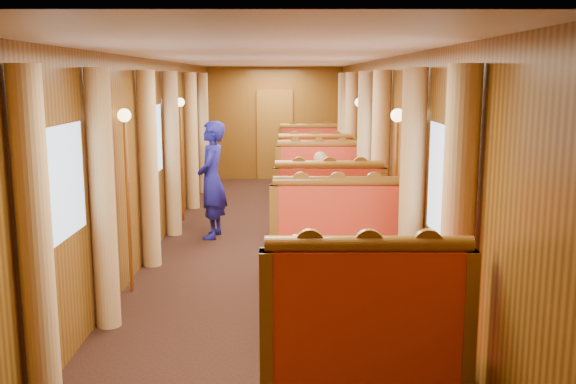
{
  "coord_description": "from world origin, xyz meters",
  "views": [
    {
      "loc": [
        0.26,
        -8.34,
        2.26
      ],
      "look_at": [
        0.28,
        -1.57,
        1.05
      ],
      "focal_mm": 40.0,
      "sensor_mm": 36.0,
      "label": 1
    }
  ],
  "objects_px": {
    "tea_tray": "(333,274)",
    "teapot_back": "(333,262)",
    "banquette_mid_aft": "(319,203)",
    "fruit_plate": "(388,274)",
    "banquette_near_fwd": "(363,369)",
    "banquette_near_aft": "(338,274)",
    "table_mid": "(323,221)",
    "passenger": "(320,184)",
    "banquette_far_aft": "(311,170)",
    "table_near": "(348,318)",
    "banquette_far_fwd": "(315,186)",
    "table_far": "(313,180)",
    "teapot_right": "(349,268)",
    "steward": "(212,180)",
    "rose_vase_far": "(315,150)",
    "teapot_left": "(330,266)",
    "rose_vase_mid": "(322,180)",
    "banquette_mid_fwd": "(328,236)"
  },
  "relations": [
    {
      "from": "banquette_mid_aft",
      "to": "table_near",
      "type": "bearing_deg",
      "value": -90.0
    },
    {
      "from": "table_near",
      "to": "passenger",
      "type": "relative_size",
      "value": 1.38
    },
    {
      "from": "teapot_right",
      "to": "banquette_near_fwd",
      "type": "bearing_deg",
      "value": -84.7
    },
    {
      "from": "tea_tray",
      "to": "table_near",
      "type": "bearing_deg",
      "value": 27.69
    },
    {
      "from": "banquette_near_fwd",
      "to": "banquette_near_aft",
      "type": "bearing_deg",
      "value": 90.0
    },
    {
      "from": "table_near",
      "to": "banquette_far_fwd",
      "type": "bearing_deg",
      "value": 90.0
    },
    {
      "from": "teapot_right",
      "to": "banquette_mid_fwd",
      "type": "bearing_deg",
      "value": 94.69
    },
    {
      "from": "banquette_mid_aft",
      "to": "teapot_back",
      "type": "height_order",
      "value": "banquette_mid_aft"
    },
    {
      "from": "banquette_mid_aft",
      "to": "rose_vase_far",
      "type": "relative_size",
      "value": 3.72
    },
    {
      "from": "table_far",
      "to": "banquette_far_aft",
      "type": "distance_m",
      "value": 1.02
    },
    {
      "from": "passenger",
      "to": "rose_vase_far",
      "type": "bearing_deg",
      "value": 89.25
    },
    {
      "from": "banquette_far_aft",
      "to": "teapot_right",
      "type": "distance_m",
      "value": 8.11
    },
    {
      "from": "banquette_near_fwd",
      "to": "fruit_plate",
      "type": "height_order",
      "value": "banquette_near_fwd"
    },
    {
      "from": "fruit_plate",
      "to": "table_near",
      "type": "bearing_deg",
      "value": 160.03
    },
    {
      "from": "banquette_mid_aft",
      "to": "fruit_plate",
      "type": "relative_size",
      "value": 5.75
    },
    {
      "from": "table_mid",
      "to": "rose_vase_mid",
      "type": "xyz_separation_m",
      "value": [
        -0.01,
        0.04,
        0.55
      ]
    },
    {
      "from": "tea_tray",
      "to": "teapot_left",
      "type": "distance_m",
      "value": 0.07
    },
    {
      "from": "banquette_near_fwd",
      "to": "table_far",
      "type": "relative_size",
      "value": 1.28
    },
    {
      "from": "banquette_mid_aft",
      "to": "banquette_far_aft",
      "type": "bearing_deg",
      "value": 90.0
    },
    {
      "from": "banquette_near_fwd",
      "to": "table_mid",
      "type": "distance_m",
      "value": 4.51
    },
    {
      "from": "table_near",
      "to": "teapot_left",
      "type": "bearing_deg",
      "value": -151.15
    },
    {
      "from": "table_near",
      "to": "steward",
      "type": "bearing_deg",
      "value": 110.61
    },
    {
      "from": "banquette_mid_fwd",
      "to": "tea_tray",
      "type": "distance_m",
      "value": 2.58
    },
    {
      "from": "banquette_near_aft",
      "to": "teapot_right",
      "type": "xyz_separation_m",
      "value": [
        -0.01,
        -1.1,
        0.39
      ]
    },
    {
      "from": "banquette_mid_fwd",
      "to": "fruit_plate",
      "type": "xyz_separation_m",
      "value": [
        0.29,
        -2.59,
        0.35
      ]
    },
    {
      "from": "teapot_right",
      "to": "table_near",
      "type": "bearing_deg",
      "value": 90.24
    },
    {
      "from": "banquette_far_aft",
      "to": "rose_vase_far",
      "type": "distance_m",
      "value": 1.13
    },
    {
      "from": "banquette_far_aft",
      "to": "steward",
      "type": "xyz_separation_m",
      "value": [
        -1.55,
        -3.9,
        0.41
      ]
    },
    {
      "from": "teapot_left",
      "to": "banquette_far_aft",
      "type": "bearing_deg",
      "value": 110.08
    },
    {
      "from": "banquette_near_aft",
      "to": "tea_tray",
      "type": "bearing_deg",
      "value": -96.84
    },
    {
      "from": "table_mid",
      "to": "banquette_near_fwd",
      "type": "bearing_deg",
      "value": -90.0
    },
    {
      "from": "teapot_left",
      "to": "rose_vase_far",
      "type": "bearing_deg",
      "value": 109.65
    },
    {
      "from": "steward",
      "to": "passenger",
      "type": "xyz_separation_m",
      "value": [
        1.55,
        0.2,
        -0.09
      ]
    },
    {
      "from": "table_near",
      "to": "passenger",
      "type": "distance_m",
      "value": 4.33
    },
    {
      "from": "table_far",
      "to": "fruit_plate",
      "type": "height_order",
      "value": "fruit_plate"
    },
    {
      "from": "banquette_near_fwd",
      "to": "table_far",
      "type": "xyz_separation_m",
      "value": [
        0.0,
        8.01,
        -0.05
      ]
    },
    {
      "from": "table_mid",
      "to": "banquette_far_aft",
      "type": "distance_m",
      "value": 4.51
    },
    {
      "from": "table_mid",
      "to": "banquette_mid_aft",
      "type": "distance_m",
      "value": 1.02
    },
    {
      "from": "banquette_near_fwd",
      "to": "rose_vase_mid",
      "type": "height_order",
      "value": "banquette_near_fwd"
    },
    {
      "from": "steward",
      "to": "teapot_back",
      "type": "bearing_deg",
      "value": 24.12
    },
    {
      "from": "banquette_far_fwd",
      "to": "banquette_near_aft",
      "type": "bearing_deg",
      "value": -90.0
    },
    {
      "from": "table_far",
      "to": "banquette_far_aft",
      "type": "bearing_deg",
      "value": 90.0
    },
    {
      "from": "table_mid",
      "to": "passenger",
      "type": "xyz_separation_m",
      "value": [
        -0.0,
        0.81,
        0.37
      ]
    },
    {
      "from": "steward",
      "to": "banquette_far_aft",
      "type": "bearing_deg",
      "value": 163.13
    },
    {
      "from": "table_near",
      "to": "table_mid",
      "type": "bearing_deg",
      "value": 90.0
    },
    {
      "from": "banquette_far_fwd",
      "to": "teapot_right",
      "type": "bearing_deg",
      "value": -90.07
    },
    {
      "from": "banquette_near_aft",
      "to": "table_far",
      "type": "xyz_separation_m",
      "value": [
        0.0,
        5.99,
        -0.05
      ]
    },
    {
      "from": "banquette_far_fwd",
      "to": "teapot_left",
      "type": "distance_m",
      "value": 6.08
    },
    {
      "from": "tea_tray",
      "to": "teapot_back",
      "type": "distance_m",
      "value": 0.14
    },
    {
      "from": "banquette_far_aft",
      "to": "passenger",
      "type": "relative_size",
      "value": 1.76
    }
  ]
}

